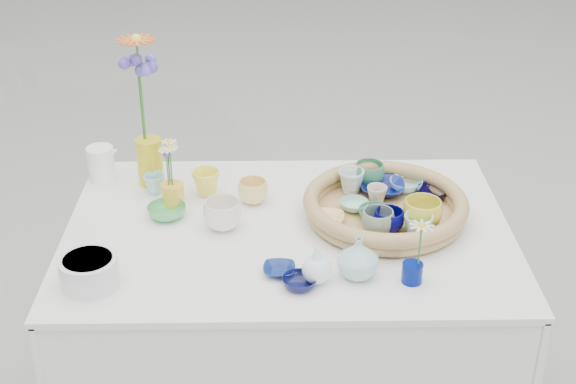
{
  "coord_description": "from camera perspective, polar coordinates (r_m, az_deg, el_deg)",
  "views": [
    {
      "loc": [
        -0.03,
        -1.95,
        1.94
      ],
      "look_at": [
        0.0,
        0.02,
        0.87
      ],
      "focal_mm": 50.0,
      "sensor_mm": 36.0,
      "label": 1
    }
  ],
  "objects": [
    {
      "name": "bud_vase_cobalt",
      "position": [
        2.06,
        8.82,
        -5.69
      ],
      "size": [
        0.06,
        0.06,
        0.05
      ],
      "primitive_type": "cylinder",
      "rotation": [
        0.0,
        0.0,
        0.21
      ],
      "color": "#001066",
      "rests_on": "display_table"
    },
    {
      "name": "tray_ceramic_4",
      "position": [
        2.21,
        6.41,
        -2.14
      ],
      "size": [
        0.1,
        0.1,
        0.07
      ],
      "primitive_type": "imported",
      "rotation": [
        0.0,
        0.0,
        -0.1
      ],
      "color": "gray",
      "rests_on": "wicker_tray"
    },
    {
      "name": "tray_ceramic_1",
      "position": [
        2.42,
        10.17,
        -0.07
      ],
      "size": [
        0.11,
        0.11,
        0.03
      ],
      "primitive_type": "imported",
      "rotation": [
        0.0,
        0.0,
        0.17
      ],
      "color": "black",
      "rests_on": "wicker_tray"
    },
    {
      "name": "loose_ceramic_2",
      "position": [
        2.35,
        -8.61,
        -1.38
      ],
      "size": [
        0.14,
        0.14,
        0.04
      ],
      "primitive_type": "imported",
      "rotation": [
        0.0,
        0.0,
        -0.28
      ],
      "color": "#4CAA5E",
      "rests_on": "display_table"
    },
    {
      "name": "tray_ceramic_0",
      "position": [
        2.43,
        6.73,
        0.27
      ],
      "size": [
        0.15,
        0.15,
        0.03
      ],
      "primitive_type": "imported",
      "rotation": [
        0.0,
        0.0,
        -0.14
      ],
      "color": "navy",
      "rests_on": "wicker_tray"
    },
    {
      "name": "loose_ceramic_5",
      "position": [
        2.48,
        -9.47,
        0.57
      ],
      "size": [
        0.08,
        0.08,
        0.06
      ],
      "primitive_type": "imported",
      "rotation": [
        0.0,
        0.0,
        -0.2
      ],
      "color": "#94D6D1",
      "rests_on": "display_table"
    },
    {
      "name": "tray_ceramic_2",
      "position": [
        2.25,
        9.52,
        -1.59
      ],
      "size": [
        0.13,
        0.13,
        0.09
      ],
      "primitive_type": "imported",
      "rotation": [
        0.0,
        0.0,
        -0.15
      ],
      "color": "gold",
      "rests_on": "wicker_tray"
    },
    {
      "name": "daisy_cup",
      "position": [
        2.39,
        -8.19,
        -0.21
      ],
      "size": [
        0.08,
        0.08,
        0.07
      ],
      "primitive_type": "cylinder",
      "rotation": [
        0.0,
        0.0,
        0.2
      ],
      "color": "yellow",
      "rests_on": "display_table"
    },
    {
      "name": "fluted_bowl",
      "position": [
        2.08,
        -13.96,
        -5.5
      ],
      "size": [
        0.19,
        0.19,
        0.08
      ],
      "primitive_type": null,
      "rotation": [
        0.0,
        0.0,
        -0.34
      ],
      "color": "silver",
      "rests_on": "display_table"
    },
    {
      "name": "loose_ceramic_0",
      "position": [
        2.44,
        -5.85,
        0.67
      ],
      "size": [
        0.09,
        0.09,
        0.08
      ],
      "primitive_type": "imported",
      "rotation": [
        0.0,
        0.0,
        -0.1
      ],
      "color": "#F8E94E",
      "rests_on": "display_table"
    },
    {
      "name": "tray_ceramic_9",
      "position": [
        2.22,
        7.18,
        -2.07
      ],
      "size": [
        0.11,
        0.11,
        0.07
      ],
      "primitive_type": "imported",
      "rotation": [
        0.0,
        0.0,
        0.42
      ],
      "color": "#050456",
      "rests_on": "wicker_tray"
    },
    {
      "name": "loose_ceramic_3",
      "position": [
        2.26,
        -4.68,
        -1.63
      ],
      "size": [
        0.11,
        0.11,
        0.08
      ],
      "primitive_type": "imported",
      "rotation": [
        0.0,
        0.0,
        0.07
      ],
      "color": "white",
      "rests_on": "display_table"
    },
    {
      "name": "tray_ceramic_11",
      "position": [
        2.2,
        9.23,
        -2.49
      ],
      "size": [
        0.1,
        0.1,
        0.07
      ],
      "primitive_type": "imported",
      "rotation": [
        0.0,
        0.0,
        -0.24
      ],
      "color": "#9ACDB7",
      "rests_on": "wicker_tray"
    },
    {
      "name": "hydrangea",
      "position": [
        2.45,
        -10.39,
        6.14
      ],
      "size": [
        0.11,
        0.11,
        0.31
      ],
      "primitive_type": null,
      "rotation": [
        0.0,
        0.0,
        -0.37
      ],
      "color": "#655DCF",
      "rests_on": "tall_vase_yellow"
    },
    {
      "name": "tray_ceramic_12",
      "position": [
        2.46,
        5.79,
        1.24
      ],
      "size": [
        0.1,
        0.1,
        0.07
      ],
      "primitive_type": "imported",
      "rotation": [
        0.0,
        0.0,
        0.1
      ],
      "color": "#317D52",
      "rests_on": "wicker_tray"
    },
    {
      "name": "tray_ceramic_10",
      "position": [
        2.26,
        2.84,
        -1.93
      ],
      "size": [
        0.11,
        0.11,
        0.02
      ],
      "primitive_type": "imported",
      "rotation": [
        0.0,
        0.0,
        -0.2
      ],
      "color": "#E6BE72",
      "rests_on": "wicker_tray"
    },
    {
      "name": "tray_ceramic_8",
      "position": [
        2.46,
        8.39,
        0.52
      ],
      "size": [
        0.11,
        0.11,
        0.03
      ],
      "primitive_type": "imported",
      "rotation": [
        0.0,
        0.0,
        0.06
      ],
      "color": "#8BD2E4",
      "rests_on": "wicker_tray"
    },
    {
      "name": "gerbera",
      "position": [
        2.43,
        -10.41,
        7.09
      ],
      "size": [
        0.13,
        0.13,
        0.33
      ],
      "primitive_type": null,
      "rotation": [
        0.0,
        0.0,
        0.02
      ],
      "color": "orange",
      "rests_on": "tall_vase_yellow"
    },
    {
      "name": "tray_ceramic_5",
      "position": [
        2.33,
        4.72,
        -0.95
      ],
      "size": [
        0.09,
        0.09,
        0.03
      ],
      "primitive_type": "imported",
      "rotation": [
        0.0,
        0.0,
        -0.12
      ],
      "color": "#9CD9BA",
      "rests_on": "wicker_tray"
    },
    {
      "name": "loose_ceramic_1",
      "position": [
        2.39,
        -2.51,
        0.03
      ],
      "size": [
        0.11,
        0.11,
        0.07
      ],
      "primitive_type": "imported",
      "rotation": [
        0.0,
        0.0,
        0.26
      ],
      "color": "#F3D17D",
      "rests_on": "display_table"
    },
    {
      "name": "single_daisy",
      "position": [
        2.02,
        9.36,
        -3.74
      ],
      "size": [
        0.08,
        0.08,
        0.13
      ],
      "primitive_type": null,
      "rotation": [
        0.0,
        0.0,
        -0.09
      ],
      "color": "silver",
      "rests_on": "bud_vase_cobalt"
    },
    {
      "name": "tray_ceramic_7",
      "position": [
        2.36,
        6.34,
        -0.22
      ],
      "size": [
        0.06,
        0.06,
        0.06
      ],
      "primitive_type": "imported",
      "rotation": [
        0.0,
        0.0,
        -0.05
      ],
      "color": "beige",
      "rests_on": "wicker_tray"
    },
    {
      "name": "loose_ceramic_4",
      "position": [
        2.08,
        -0.63,
        -5.56
      ],
      "size": [
        0.09,
        0.09,
        0.02
      ],
      "primitive_type": "imported",
      "rotation": [
        0.0,
        0.0,
        -0.04
      ],
      "color": "navy",
      "rests_on": "display_table"
    },
    {
      "name": "bud_vase_seafoam",
      "position": [
        2.05,
        5.0,
        -4.66
      ],
      "size": [
        0.13,
        0.13,
        0.11
      ],
      "primitive_type": "imported",
      "rotation": [
        0.0,
        0.0,
        0.23
      ],
      "color": "#9FC9C5",
      "rests_on": "display_table"
    },
    {
      "name": "loose_ceramic_6",
      "position": [
        2.03,
        0.82,
        -6.44
      ],
      "size": [
        0.11,
        0.11,
        0.03
      ],
      "primitive_type": "imported",
      "rotation": [
        0.0,
        0.0,
        -0.25
      ],
      "color": "#0B0F3F",
      "rests_on": "display_table"
    },
    {
      "name": "wicker_tray",
      "position": [
        2.32,
        6.92,
        -1.04
      ],
      "size": [
        0.47,
        0.47,
        0.08
      ],
      "primitive_type": null,
      "color": "olive",
      "rests_on": "display_table"
    },
    {
      "name": "daisy_posy",
      "position": [
        2.35,
        -8.25,
        2.16
      ],
      "size": [
        0.09,
        0.09,
        0.14
      ],
      "primitive_type": null,
      "rotation": [
        0.0,
        0.0,
        -0.16
      ],
      "color": "white",
      "rests_on": "daisy_cup"
    },
    {
      "name": "white_pitcher",
      "position": [
        2.57,
        -13.14,
        1.95
      ],
      "size": [
        0.14,
        0.12,
        0.11
      ],
      "primitive_type": null,
      "rotation": [
        0.0,
        0.0,
        0.39
      ],
      "color": "white",
      "rests_on": "display_table"
    },
    {
      "name": "tray_ceramic_6",
      "position": [
        2.41,
        4.51,
        0.74
      ],
      "size": [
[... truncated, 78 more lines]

